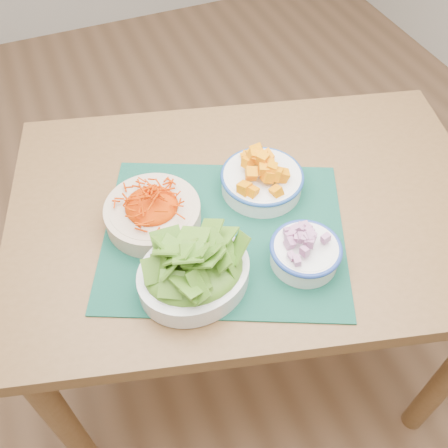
% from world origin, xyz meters
% --- Properties ---
extents(ground, '(4.00, 4.00, 0.00)m').
position_xyz_m(ground, '(0.00, 0.00, 0.00)').
color(ground, '#906645').
rests_on(ground, ground).
extents(table, '(1.25, 0.99, 0.75)m').
position_xyz_m(table, '(-0.01, -0.33, 0.64)').
color(table, brown).
rests_on(table, ground).
extents(placemat, '(0.65, 0.60, 0.00)m').
position_xyz_m(placemat, '(-0.10, -0.39, 0.75)').
color(placemat, '#093026').
rests_on(placemat, table).
extents(carrot_bowl, '(0.22, 0.22, 0.08)m').
position_xyz_m(carrot_bowl, '(-0.23, -0.30, 0.79)').
color(carrot_bowl, beige).
rests_on(carrot_bowl, placemat).
extents(squash_bowl, '(0.25, 0.25, 0.09)m').
position_xyz_m(squash_bowl, '(0.03, -0.30, 0.80)').
color(squash_bowl, white).
rests_on(squash_bowl, placemat).
extents(lettuce_bowl, '(0.26, 0.24, 0.11)m').
position_xyz_m(lettuce_bowl, '(-0.20, -0.48, 0.81)').
color(lettuce_bowl, silver).
rests_on(lettuce_bowl, placemat).
extents(onion_bowl, '(0.18, 0.18, 0.07)m').
position_xyz_m(onion_bowl, '(0.02, -0.52, 0.79)').
color(onion_bowl, white).
rests_on(onion_bowl, placemat).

